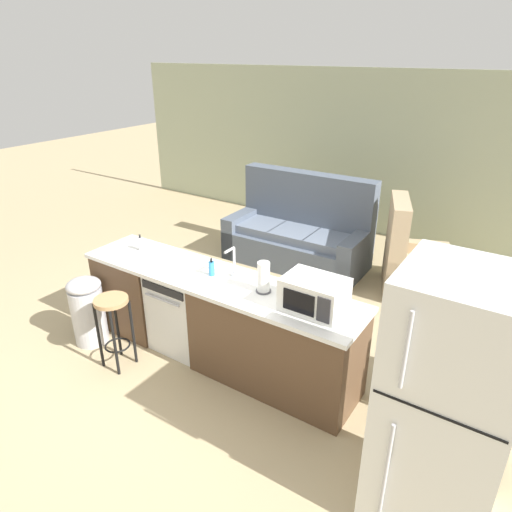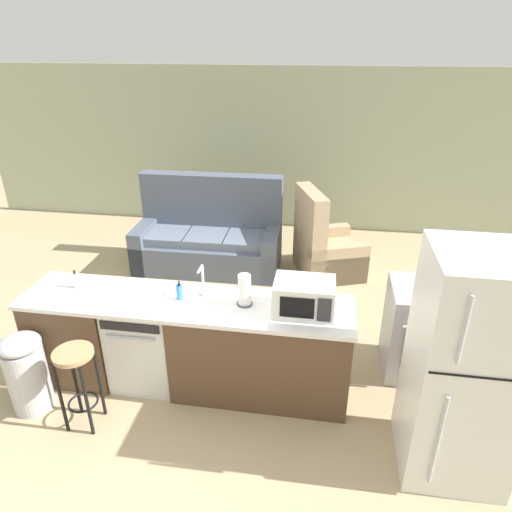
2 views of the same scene
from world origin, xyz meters
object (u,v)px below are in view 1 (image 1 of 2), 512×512
Objects in this scene: refrigerator at (445,406)px; couch at (300,235)px; bar_stool at (113,318)px; paper_towel_roll at (264,278)px; microwave at (314,294)px; dish_soap_bottle at (141,244)px; stove_range at (468,368)px; armchair at (409,265)px; trash_bin at (88,310)px; soap_bottle at (212,268)px; dishwasher at (185,309)px; kettle at (503,327)px.

refrigerator is 0.88× the size of couch.
paper_towel_roll is at bearing 27.52° from bar_stool.
dish_soap_bottle is at bearing 177.98° from microwave.
dish_soap_bottle is (-3.25, -0.48, 0.52)m from stove_range.
dish_soap_bottle is 0.15× the size of armchair.
bar_stool and trash_bin have the same top height.
paper_towel_roll is at bearing 0.30° from soap_bottle.
dishwasher is 4.10× the size of kettle.
bar_stool is at bearing -160.43° from microwave.
dishwasher is 2.86m from kettle.
stove_range is at bearing 17.30° from paper_towel_roll.
couch is 1.68× the size of armchair.
trash_bin is 0.62× the size of armchair.
armchair reaches higher than kettle.
trash_bin is (-0.24, -0.59, -0.59)m from dish_soap_bottle.
refrigerator reaches higher than microwave.
paper_towel_roll reaches higher than dish_soap_bottle.
soap_bottle is 1.48m from trash_bin.
kettle is 0.17× the size of armchair.
bar_stool is at bearing -117.96° from dishwasher.
refrigerator is 10.10× the size of soap_bottle.
soap_bottle is 0.24× the size of trash_bin.
stove_range is 2.37m from soap_bottle.
dishwasher is at bearing -168.09° from stove_range.
stove_range is at bearing 11.91° from dishwasher.
refrigerator is at bearing -14.31° from soap_bottle.
kettle is (0.17, -0.13, 0.53)m from stove_range.
stove_range is at bearing -36.52° from couch.
couch reaches higher than microwave.
paper_towel_roll is at bearing -1.62° from dish_soap_bottle.
dish_soap_bottle is at bearing 177.26° from soap_bottle.
dishwasher is at bearing -6.38° from dish_soap_bottle.
paper_towel_roll is 0.24× the size of armchair.
soap_bottle reaches higher than dishwasher.
kettle is at bearing 9.35° from soap_bottle.
kettle is 0.28× the size of trash_bin.
bar_stool is at bearing -161.26° from kettle.
dishwasher is 0.65m from soap_bottle.
armchair is (0.64, 2.44, -0.69)m from paper_towel_roll.
stove_range is 5.11× the size of dish_soap_bottle.
bar_stool is (-3.10, -1.05, -0.45)m from kettle.
refrigerator is at bearing 1.57° from bar_stool.
dish_soap_bottle is at bearing 68.09° from trash_bin.
microwave is at bearing 154.81° from refrigerator.
refrigerator is 2.40× the size of trash_bin.
microwave is 1.40m from kettle.
bar_stool is at bearing -95.54° from couch.
soap_bottle is 1.04m from bar_stool.
soap_bottle is at bearing -116.50° from armchair.
paper_towel_roll is at bearing -162.70° from stove_range.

